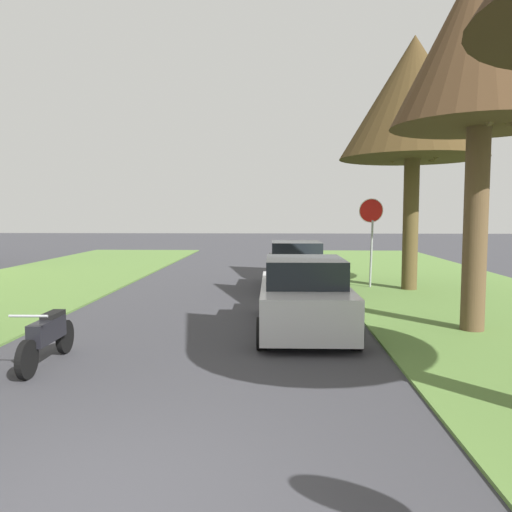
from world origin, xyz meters
TOP-DOWN VIEW (x-y plane):
  - ground_plane at (0.00, 0.00)m, footprint 120.00×120.00m
  - stop_sign_far at (4.74, 13.05)m, footprint 0.81×0.43m
  - street_tree_right_mid_a at (5.75, 6.78)m, footprint 3.60×3.60m
  - street_tree_right_mid_b at (5.93, 12.63)m, footprint 4.64×4.64m
  - parked_sedan_silver at (2.19, 6.84)m, footprint 1.98×4.42m
  - parked_sedan_black at (2.25, 13.09)m, footprint 1.98×4.42m
  - parked_motorcycle at (-2.19, 4.12)m, footprint 0.60×2.05m

SIDE VIEW (x-z plane):
  - ground_plane at x=0.00m, z-range 0.00..0.00m
  - parked_motorcycle at x=-2.19m, z-range 0.00..0.97m
  - parked_sedan_silver at x=2.19m, z-range -0.06..1.51m
  - parked_sedan_black at x=2.25m, z-range -0.06..1.51m
  - stop_sign_far at x=4.74m, z-range 0.71..3.67m
  - street_tree_right_mid_a at x=5.75m, z-range 2.08..9.93m
  - street_tree_right_mid_b at x=5.93m, z-range 2.10..10.14m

